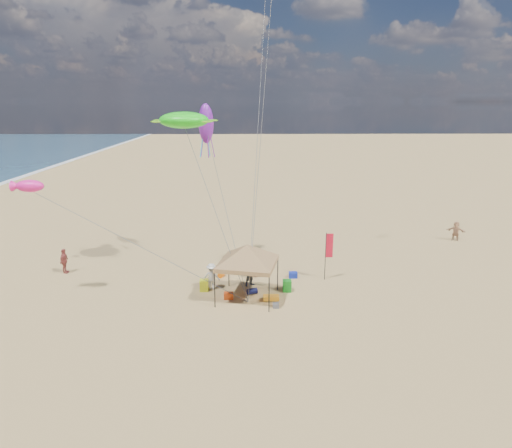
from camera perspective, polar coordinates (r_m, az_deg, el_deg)
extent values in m
plane|color=tan|center=(25.84, 0.13, -10.36)|extent=(280.00, 280.00, 0.00)
cylinder|color=black|center=(28.16, -3.46, -5.90)|extent=(0.06, 0.06, 2.04)
cylinder|color=black|center=(27.58, 2.75, -6.36)|extent=(0.06, 0.06, 2.04)
cylinder|color=black|center=(25.44, -5.23, -8.33)|extent=(0.06, 0.06, 2.04)
cylinder|color=black|center=(24.79, 1.66, -8.92)|extent=(0.06, 0.06, 2.04)
cube|color=olive|center=(26.02, -1.08, -4.99)|extent=(3.76, 3.76, 0.25)
pyramid|color=olive|center=(25.65, -1.10, -2.59)|extent=(6.05, 6.05, 1.02)
cylinder|color=black|center=(29.28, 8.75, -4.06)|extent=(0.04, 0.04, 3.16)
cube|color=red|center=(29.10, 9.25, -2.70)|extent=(0.46, 0.04, 1.58)
cube|color=#D34310|center=(26.74, -3.47, -9.02)|extent=(0.54, 0.38, 0.38)
cube|color=#1327A2|center=(29.82, 4.70, -6.41)|extent=(0.54, 0.38, 0.38)
cylinder|color=#0C0E36|center=(27.32, -0.50, -8.47)|extent=(0.69, 0.54, 0.36)
cylinder|color=orange|center=(29.95, -4.35, -6.33)|extent=(0.54, 0.69, 0.36)
cube|color=#157718|center=(27.71, 3.94, -7.77)|extent=(0.50, 0.50, 0.70)
cube|color=#C4D117|center=(27.89, -6.56, -7.68)|extent=(0.50, 0.50, 0.70)
cube|color=slate|center=(25.65, 2.51, -10.22)|extent=(0.34, 0.30, 0.28)
cube|color=orange|center=(26.44, 1.93, -9.27)|extent=(0.90, 0.50, 0.24)
imported|color=tan|center=(29.51, -0.42, -5.03)|extent=(0.82, 0.73, 1.89)
imported|color=#353C48|center=(28.25, -0.58, -6.16)|extent=(1.06, 1.00, 1.72)
imported|color=silver|center=(27.87, -5.63, -6.61)|extent=(1.13, 0.72, 1.66)
imported|color=brown|center=(32.89, -23.04, -4.32)|extent=(0.50, 1.03, 1.70)
imported|color=tan|center=(40.83, 23.90, -0.81)|extent=(1.55, 1.13, 1.61)
ellipsoid|color=#1EF019|center=(28.28, -9.10, 12.82)|extent=(3.56, 3.14, 1.00)
ellipsoid|color=#FF1E96|center=(27.76, -26.63, 4.31)|extent=(1.69, 1.18, 0.68)
ellipsoid|color=purple|center=(31.36, -6.33, 12.48)|extent=(1.12, 1.12, 2.66)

